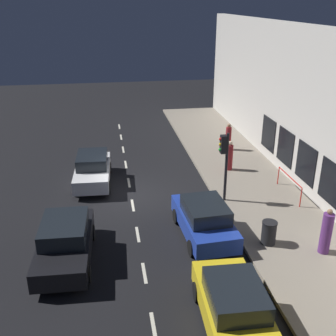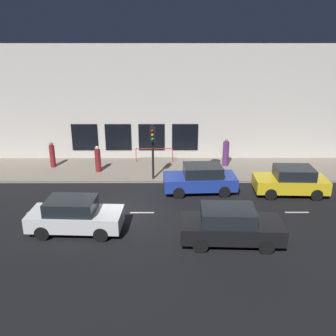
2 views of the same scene
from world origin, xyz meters
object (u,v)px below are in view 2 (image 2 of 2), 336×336
at_px(pedestrian_1, 226,153).
at_px(pedestrian_2, 52,155).
at_px(trash_bin, 215,168).
at_px(parked_car_1, 200,179).
at_px(parked_car_2, 291,181).
at_px(parked_car_3, 230,225).
at_px(pedestrian_0, 98,160).
at_px(parked_car_0, 75,215).
at_px(traffic_light, 153,142).

height_order(pedestrian_1, pedestrian_2, pedestrian_1).
relative_size(pedestrian_1, trash_bin, 1.94).
xyz_separation_m(parked_car_1, parked_car_2, (-0.36, -5.02, -0.00)).
xyz_separation_m(pedestrian_2, trash_bin, (-1.60, -10.64, -0.31)).
height_order(parked_car_2, parked_car_3, same).
xyz_separation_m(pedestrian_0, pedestrian_1, (1.16, -8.37, 0.06)).
bearing_deg(parked_car_1, pedestrian_1, -29.49).
distance_m(parked_car_0, parked_car_3, 6.88).
bearing_deg(parked_car_0, trash_bin, 136.53).
xyz_separation_m(parked_car_1, pedestrian_1, (4.18, -2.05, 0.21)).
bearing_deg(parked_car_1, pedestrian_0, 61.21).
distance_m(traffic_light, pedestrian_2, 7.33).
bearing_deg(pedestrian_0, trash_bin, -168.76).
bearing_deg(pedestrian_2, traffic_light, -44.57).
height_order(parked_car_3, pedestrian_0, pedestrian_0).
bearing_deg(parked_car_3, pedestrian_2, -129.94).
bearing_deg(parked_car_3, parked_car_0, -95.33).
distance_m(parked_car_1, pedestrian_2, 10.28).
bearing_deg(trash_bin, parked_car_0, 133.77).
xyz_separation_m(parked_car_0, pedestrian_0, (7.55, 0.29, 0.15)).
distance_m(traffic_light, parked_car_3, 8.05).
xyz_separation_m(traffic_light, parked_car_3, (-7.04, -3.52, -1.71)).
xyz_separation_m(parked_car_3, trash_bin, (7.80, -0.35, -0.16)).
distance_m(parked_car_2, trash_bin, 4.72).
distance_m(pedestrian_1, pedestrian_2, 11.55).
bearing_deg(pedestrian_1, parked_car_3, -138.50).
bearing_deg(pedestrian_0, parked_car_1, 171.01).
distance_m(parked_car_2, pedestrian_1, 5.42).
distance_m(parked_car_0, trash_bin, 9.93).
bearing_deg(parked_car_0, pedestrian_2, -154.94).
distance_m(traffic_light, parked_car_2, 8.16).
bearing_deg(pedestrian_0, parked_car_3, 146.45).
height_order(parked_car_1, parked_car_3, same).
relative_size(traffic_light, pedestrian_1, 1.82).
bearing_deg(parked_car_1, parked_car_2, -97.38).
bearing_deg(trash_bin, parked_car_3, 177.44).
relative_size(traffic_light, parked_car_2, 0.84).
relative_size(traffic_light, parked_car_3, 0.77).
relative_size(parked_car_3, pedestrian_2, 2.57).
height_order(parked_car_2, pedestrian_1, pedestrian_1).
distance_m(parked_car_1, pedestrian_0, 7.00).
xyz_separation_m(traffic_light, parked_car_1, (-1.56, -2.73, -1.71)).
relative_size(parked_car_1, pedestrian_1, 2.25).
xyz_separation_m(parked_car_2, trash_bin, (2.68, 3.88, -0.16)).
xyz_separation_m(traffic_light, parked_car_2, (-1.92, -7.75, -1.71)).
xyz_separation_m(parked_car_3, pedestrian_2, (9.40, 10.29, 0.15)).
bearing_deg(pedestrian_0, parked_car_2, 179.94).
xyz_separation_m(traffic_light, trash_bin, (0.76, -3.87, -1.87)).
bearing_deg(pedestrian_2, trash_bin, -33.89).
relative_size(parked_car_0, pedestrian_1, 2.29).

